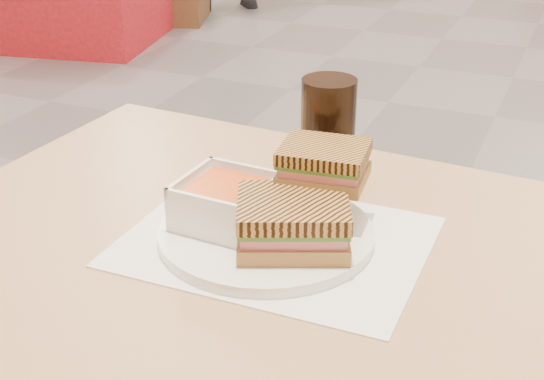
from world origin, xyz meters
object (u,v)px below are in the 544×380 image
at_px(panini_lower, 293,222).
at_px(cola_glass, 328,136).
at_px(soup_bowl, 226,204).
at_px(plate, 266,234).
at_px(main_table, 353,343).

xyz_separation_m(panini_lower, cola_glass, (-0.03, 0.20, 0.04)).
height_order(soup_bowl, panini_lower, same).
relative_size(plate, soup_bowl, 2.31).
bearing_deg(main_table, cola_glass, 119.64).
distance_m(plate, soup_bowl, 0.06).
relative_size(main_table, plate, 4.49).
height_order(soup_bowl, cola_glass, cola_glass).
xyz_separation_m(main_table, plate, (-0.13, 0.02, 0.12)).
xyz_separation_m(plate, soup_bowl, (-0.05, -0.00, 0.03)).
relative_size(plate, panini_lower, 1.66).
height_order(main_table, plate, plate).
bearing_deg(soup_bowl, panini_lower, -10.57).
relative_size(soup_bowl, panini_lower, 0.72).
height_order(main_table, soup_bowl, soup_bowl).
distance_m(plate, cola_glass, 0.19).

